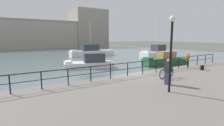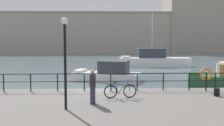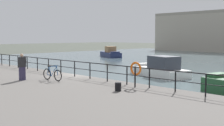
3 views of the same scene
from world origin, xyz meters
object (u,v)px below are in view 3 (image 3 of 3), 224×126
Objects in this scene: moored_red_daysailer at (160,69)px; mooring_bollard at (118,87)px; standing_person at (22,67)px; parked_bicycle at (52,74)px; life_ring_stand at (136,69)px; moored_green_narrowboat at (111,53)px.

mooring_bollard is (5.72, -11.91, 0.48)m from moored_red_daysailer.
standing_person is at bearing 102.60° from moored_red_daysailer.
moored_red_daysailer is 13.58m from standing_person.
moored_red_daysailer is 3.80× the size of parked_bicycle.
parked_bicycle is (0.33, -12.22, 0.65)m from moored_red_daysailer.
standing_person reaches higher than parked_bicycle.
life_ring_stand is at bearing -160.44° from standing_person.
parked_bicycle is at bearing -143.54° from standing_person.
standing_person reaches higher than moored_green_narrowboat.
standing_person is (20.28, -28.57, 1.17)m from moored_green_narrowboat.
moored_red_daysailer reaches higher than mooring_bollard.
life_ring_stand is at bearing -15.62° from moored_green_narrowboat.
mooring_bollard is at bearing 132.96° from moored_red_daysailer.
moored_red_daysailer is 4.81× the size of life_ring_stand.
moored_green_narrowboat is at bearing -59.60° from standing_person.
moored_red_daysailer is at bearing 115.67° from mooring_bollard.
life_ring_stand is (-0.09, 1.50, 0.75)m from mooring_bollard.
life_ring_stand is at bearing 13.31° from parked_bicycle.
life_ring_stand reaches higher than moored_red_daysailer.
moored_red_daysailer is 12.24m from parked_bicycle.
moored_red_daysailer is 3.98× the size of standing_person.
parked_bicycle is at bearing -176.75° from mooring_bollard.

